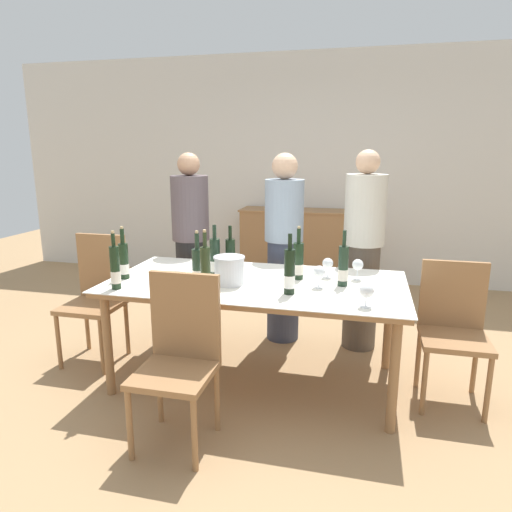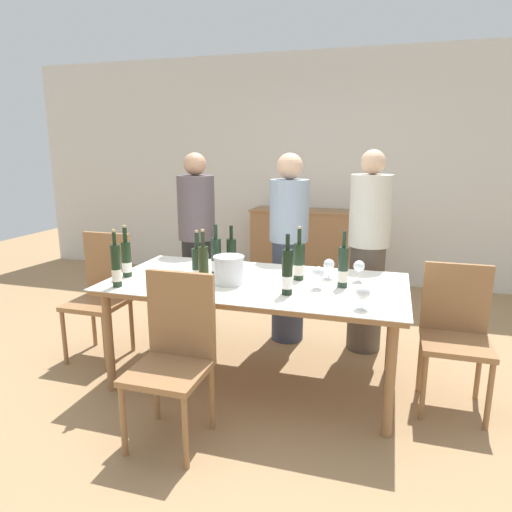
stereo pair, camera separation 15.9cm
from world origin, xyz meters
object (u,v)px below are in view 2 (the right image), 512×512
object	(u,v)px
chair_near_front	(175,348)
ice_bucket	(229,269)
wine_glass_2	(329,265)
wine_glass_4	(363,293)
wine_glass_1	(318,273)
person_guest_right	(368,253)
wine_bottle_6	(116,267)
sideboard_cabinet	(308,247)
wine_glass_0	(359,267)
wine_bottle_4	(216,258)
chair_left_end	(103,288)
wine_bottle_5	(231,258)
wine_glass_3	(178,274)
wine_bottle_0	(126,259)
dining_table	(256,289)
wine_bottle_2	(287,273)
wine_bottle_1	(343,268)
wine_bottle_7	(198,266)
person_host	(197,244)
chair_right_end	(455,327)
wine_bottle_3	(299,262)
person_guest_left	(289,249)
wine_bottle_8	(204,270)

from	to	relation	value
chair_near_front	ice_bucket	bearing A→B (deg)	80.22
wine_glass_2	wine_glass_4	bearing A→B (deg)	-64.79
wine_glass_1	person_guest_right	distance (m)	0.88
wine_bottle_6	chair_near_front	bearing A→B (deg)	-30.94
sideboard_cabinet	wine_glass_0	size ratio (longest dim) A/B	9.51
wine_bottle_4	chair_left_end	xyz separation A→B (m)	(-1.00, 0.04, -0.32)
sideboard_cabinet	wine_bottle_5	distance (m)	2.50
wine_glass_0	wine_glass_3	xyz separation A→B (m)	(-1.15, -0.48, -0.02)
wine_bottle_0	chair_left_end	xyz separation A→B (m)	(-0.39, 0.24, -0.32)
dining_table	wine_bottle_2	world-z (taller)	wine_bottle_2
sideboard_cabinet	ice_bucket	xyz separation A→B (m)	(-0.07, -2.67, 0.39)
sideboard_cabinet	wine_bottle_1	size ratio (longest dim) A/B	3.70
wine_bottle_2	chair_near_front	world-z (taller)	wine_bottle_2
wine_bottle_0	person_guest_right	size ratio (longest dim) A/B	0.23
wine_bottle_4	wine_bottle_6	size ratio (longest dim) A/B	0.97
wine_glass_3	wine_glass_4	xyz separation A→B (m)	(1.21, -0.10, 0.01)
wine_bottle_2	wine_bottle_6	size ratio (longest dim) A/B	1.00
person_guest_right	wine_glass_0	bearing A→B (deg)	-92.94
person_guest_right	wine_bottle_6	bearing A→B (deg)	-143.02
wine_bottle_7	chair_left_end	distance (m)	1.04
wine_glass_0	person_host	world-z (taller)	person_host
wine_bottle_7	wine_glass_0	bearing A→B (deg)	19.70
wine_bottle_4	wine_glass_4	size ratio (longest dim) A/B	2.68
wine_bottle_1	wine_glass_1	bearing A→B (deg)	-151.65
wine_glass_3	chair_right_end	distance (m)	1.84
chair_right_end	wine_glass_4	bearing A→B (deg)	-141.44
wine_bottle_7	chair_right_end	size ratio (longest dim) A/B	0.40
wine_glass_1	wine_bottle_6	bearing A→B (deg)	-165.25
dining_table	wine_bottle_0	world-z (taller)	wine_bottle_0
chair_left_end	chair_right_end	bearing A→B (deg)	-0.13
wine_bottle_1	wine_bottle_4	xyz separation A→B (m)	(-0.91, 0.02, 0.00)
wine_bottle_5	chair_right_end	distance (m)	1.57
wine_bottle_6	wine_bottle_7	xyz separation A→B (m)	(0.49, 0.22, -0.02)
ice_bucket	chair_right_end	bearing A→B (deg)	7.72
dining_table	chair_near_front	size ratio (longest dim) A/B	2.11
dining_table	wine_bottle_3	distance (m)	0.36
person_host	person_guest_left	world-z (taller)	person_host
wine_glass_3	wine_glass_4	world-z (taller)	wine_glass_4
wine_bottle_1	chair_right_end	distance (m)	0.81
wine_glass_4	chair_right_end	world-z (taller)	chair_right_end
ice_bucket	wine_bottle_0	world-z (taller)	wine_bottle_0
wine_bottle_2	wine_bottle_8	size ratio (longest dim) A/B	0.95
chair_left_end	person_guest_left	world-z (taller)	person_guest_left
wine_bottle_5	ice_bucket	bearing A→B (deg)	-75.43
wine_bottle_7	chair_right_end	xyz separation A→B (m)	(1.68, 0.26, -0.34)
wine_bottle_6	wine_glass_1	distance (m)	1.34
wine_bottle_1	wine_bottle_7	distance (m)	0.98
chair_near_front	wine_bottle_8	bearing A→B (deg)	87.65
wine_bottle_8	person_host	xyz separation A→B (m)	(-0.54, 1.12, -0.08)
dining_table	wine_bottle_5	distance (m)	0.30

